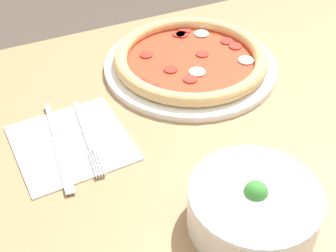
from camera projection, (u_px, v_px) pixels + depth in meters
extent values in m
cube|color=#99724C|center=(251.00, 162.00, 0.75)|extent=(1.05, 0.98, 0.03)
cylinder|color=olive|center=(289.00, 116.00, 1.43)|extent=(0.06, 0.06, 0.72)
cylinder|color=white|center=(190.00, 66.00, 0.92)|extent=(0.34, 0.34, 0.01)
torus|color=tan|center=(191.00, 57.00, 0.91)|extent=(0.30, 0.30, 0.03)
cylinder|color=red|center=(190.00, 62.00, 0.92)|extent=(0.27, 0.27, 0.01)
cylinder|color=maroon|center=(142.00, 83.00, 0.85)|extent=(0.03, 0.03, 0.00)
cylinder|color=maroon|center=(154.00, 88.00, 0.84)|extent=(0.03, 0.03, 0.00)
cylinder|color=maroon|center=(171.00, 69.00, 0.89)|extent=(0.03, 0.03, 0.00)
cylinder|color=maroon|center=(146.00, 55.00, 0.93)|extent=(0.03, 0.03, 0.00)
cylinder|color=maroon|center=(202.00, 54.00, 0.93)|extent=(0.03, 0.03, 0.00)
cylinder|color=maroon|center=(185.00, 31.00, 1.00)|extent=(0.03, 0.03, 0.00)
cylinder|color=maroon|center=(179.00, 34.00, 0.99)|extent=(0.03, 0.03, 0.00)
cylinder|color=maroon|center=(235.00, 46.00, 0.95)|extent=(0.03, 0.03, 0.00)
cylinder|color=maroon|center=(182.00, 35.00, 0.99)|extent=(0.03, 0.03, 0.00)
cylinder|color=maroon|center=(227.00, 41.00, 0.97)|extent=(0.03, 0.03, 0.00)
cylinder|color=maroon|center=(190.00, 79.00, 0.86)|extent=(0.03, 0.03, 0.00)
ellipsoid|color=silver|center=(246.00, 60.00, 0.91)|extent=(0.03, 0.03, 0.01)
ellipsoid|color=silver|center=(197.00, 72.00, 0.88)|extent=(0.03, 0.03, 0.01)
ellipsoid|color=silver|center=(201.00, 33.00, 0.99)|extent=(0.03, 0.03, 0.01)
cylinder|color=white|center=(253.00, 208.00, 0.62)|extent=(0.18, 0.18, 0.06)
torus|color=white|center=(255.00, 195.00, 0.60)|extent=(0.18, 0.18, 0.01)
ellipsoid|color=#998466|center=(286.00, 196.00, 0.61)|extent=(0.03, 0.04, 0.02)
ellipsoid|color=tan|center=(264.00, 228.00, 0.58)|extent=(0.04, 0.04, 0.02)
ellipsoid|color=tan|center=(222.00, 166.00, 0.65)|extent=(0.03, 0.04, 0.02)
ellipsoid|color=tan|center=(234.00, 194.00, 0.62)|extent=(0.04, 0.03, 0.02)
ellipsoid|color=#998466|center=(276.00, 207.00, 0.59)|extent=(0.04, 0.04, 0.02)
ellipsoid|color=tan|center=(307.00, 217.00, 0.58)|extent=(0.04, 0.04, 0.02)
sphere|color=#388433|center=(256.00, 192.00, 0.60)|extent=(0.03, 0.03, 0.03)
cube|color=white|center=(72.00, 143.00, 0.76)|extent=(0.19, 0.19, 0.00)
cube|color=silver|center=(83.00, 126.00, 0.78)|extent=(0.02, 0.13, 0.00)
cube|color=silver|center=(92.00, 165.00, 0.72)|extent=(0.01, 0.06, 0.00)
cube|color=silver|center=(95.00, 164.00, 0.72)|extent=(0.01, 0.06, 0.00)
cube|color=silver|center=(98.00, 163.00, 0.72)|extent=(0.01, 0.06, 0.00)
cube|color=silver|center=(101.00, 163.00, 0.72)|extent=(0.01, 0.06, 0.00)
cube|color=silver|center=(51.00, 120.00, 0.80)|extent=(0.02, 0.09, 0.01)
cube|color=silver|center=(63.00, 163.00, 0.72)|extent=(0.03, 0.13, 0.00)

